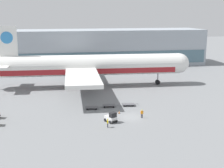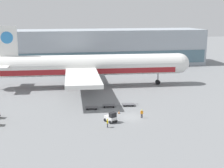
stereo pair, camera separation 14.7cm
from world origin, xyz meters
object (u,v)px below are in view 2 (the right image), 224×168
(ground_crew_near, at_px, (107,122))
(baggage_dolly_second, at_px, (109,105))
(airplane_main, at_px, (87,66))
(baggage_dolly_third, at_px, (128,104))
(baggage_tug_mid, at_px, (111,118))
(ground_crew_far, at_px, (142,113))
(baggage_dolly_lead, at_px, (92,107))
(traffic_cone_near, at_px, (119,112))

(ground_crew_near, bearing_deg, baggage_dolly_second, 5.48)
(airplane_main, xyz_separation_m, baggage_dolly_third, (6.94, -20.79, -5.45))
(airplane_main, height_order, baggage_tug_mid, airplane_main)
(baggage_dolly_second, height_order, ground_crew_far, ground_crew_far)
(airplane_main, xyz_separation_m, ground_crew_near, (0.06, -33.14, -4.87))
(baggage_dolly_lead, distance_m, ground_crew_far, 11.86)
(baggage_dolly_lead, relative_size, ground_crew_near, 2.26)
(ground_crew_far, distance_m, traffic_cone_near, 5.33)
(traffic_cone_near, bearing_deg, baggage_dolly_lead, 142.28)
(baggage_tug_mid, relative_size, baggage_dolly_third, 0.75)
(baggage_tug_mid, distance_m, ground_crew_near, 2.97)
(baggage_dolly_second, xyz_separation_m, ground_crew_near, (-2.47, -12.41, 0.58))
(baggage_dolly_third, height_order, ground_crew_far, ground_crew_far)
(baggage_dolly_second, height_order, ground_crew_near, ground_crew_near)
(baggage_tug_mid, height_order, ground_crew_far, baggage_tug_mid)
(baggage_dolly_lead, xyz_separation_m, baggage_dolly_second, (3.93, 0.86, 0.00))
(baggage_dolly_second, xyz_separation_m, ground_crew_far, (5.09, -8.53, 0.62))
(traffic_cone_near, bearing_deg, baggage_dolly_third, 56.94)
(airplane_main, bearing_deg, traffic_cone_near, -78.43)
(airplane_main, relative_size, baggage_dolly_lead, 15.40)
(baggage_dolly_third, xyz_separation_m, ground_crew_near, (-6.88, -12.36, 0.58))
(baggage_tug_mid, bearing_deg, baggage_dolly_lead, 168.99)
(ground_crew_far, bearing_deg, ground_crew_near, 41.67)
(baggage_dolly_lead, height_order, ground_crew_near, ground_crew_near)
(baggage_dolly_second, bearing_deg, traffic_cone_near, -67.69)
(baggage_dolly_third, distance_m, ground_crew_near, 14.15)
(baggage_dolly_lead, bearing_deg, airplane_main, 93.98)
(airplane_main, height_order, ground_crew_far, airplane_main)
(airplane_main, height_order, ground_crew_near, airplane_main)
(baggage_dolly_lead, relative_size, baggage_dolly_third, 1.00)
(baggage_tug_mid, distance_m, ground_crew_far, 6.49)
(baggage_tug_mid, xyz_separation_m, baggage_dolly_third, (5.70, 9.63, -0.49))
(baggage_dolly_third, xyz_separation_m, traffic_cone_near, (-3.14, -4.82, -0.10))
(baggage_dolly_lead, height_order, baggage_dolly_third, same)
(baggage_dolly_third, bearing_deg, baggage_dolly_second, -173.03)
(ground_crew_near, distance_m, ground_crew_far, 8.50)
(baggage_dolly_second, distance_m, baggage_dolly_third, 4.41)
(baggage_tug_mid, xyz_separation_m, ground_crew_near, (-1.18, -2.72, 0.10))
(airplane_main, relative_size, ground_crew_far, 33.63)
(traffic_cone_near, bearing_deg, ground_crew_far, -43.72)
(baggage_dolly_lead, xyz_separation_m, baggage_dolly_third, (8.34, 0.80, 0.00))
(baggage_dolly_third, xyz_separation_m, ground_crew_far, (0.68, -8.48, 0.62))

